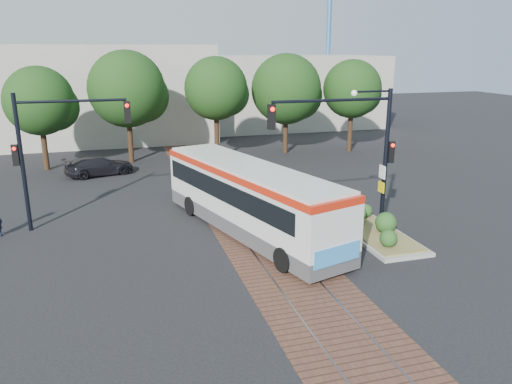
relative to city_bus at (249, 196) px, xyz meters
The scene contains 10 objects.
ground 1.97m from the city_bus, 74.10° to the right, with size 120.00×120.00×0.00m, color black.
trackbed 3.44m from the city_bus, 84.51° to the left, with size 3.60×40.00×0.02m.
tree_row 15.81m from the city_bus, 84.45° to the left, with size 26.40×5.60×7.67m.
warehouses 27.82m from the city_bus, 90.49° to the left, with size 40.00×13.00×8.00m.
crane 38.83m from the city_bus, 61.00° to the left, with size 8.00×0.50×18.00m.
city_bus is the anchor object (origin of this frame).
traffic_island 5.61m from the city_bus, 20.47° to the right, with size 2.20×5.20×1.13m.
signal_pole_main 5.17m from the city_bus, 23.64° to the right, with size 5.49×0.46×6.00m.
signal_pole_left 8.89m from the city_bus, 159.70° to the left, with size 4.99×0.34×6.00m.
parked_car 14.04m from the city_bus, 116.98° to the left, with size 1.70×4.19×1.22m, color black.
Camera 1 is at (-5.77, -18.71, 7.78)m, focal length 35.00 mm.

